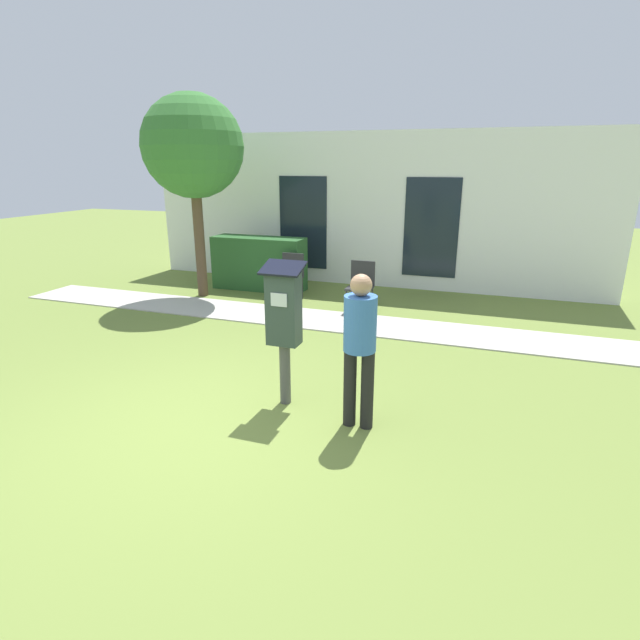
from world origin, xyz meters
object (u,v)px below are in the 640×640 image
(person_standing, at_px, (360,340))
(outdoor_chair_left, at_px, (291,273))
(outdoor_chair_middle, at_px, (361,282))
(parking_meter, at_px, (284,316))

(person_standing, relative_size, outdoor_chair_left, 1.76)
(outdoor_chair_left, xyz_separation_m, outdoor_chair_middle, (1.49, -0.32, 0.00))
(parking_meter, bearing_deg, outdoor_chair_middle, 92.37)
(outdoor_chair_left, bearing_deg, person_standing, -55.11)
(outdoor_chair_left, bearing_deg, parking_meter, -63.64)
(parking_meter, distance_m, outdoor_chair_middle, 3.85)
(person_standing, xyz_separation_m, outdoor_chair_left, (-2.55, 4.37, -0.40))
(parking_meter, relative_size, person_standing, 1.01)
(person_standing, bearing_deg, outdoor_chair_left, 96.93)
(person_standing, height_order, outdoor_chair_middle, person_standing)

